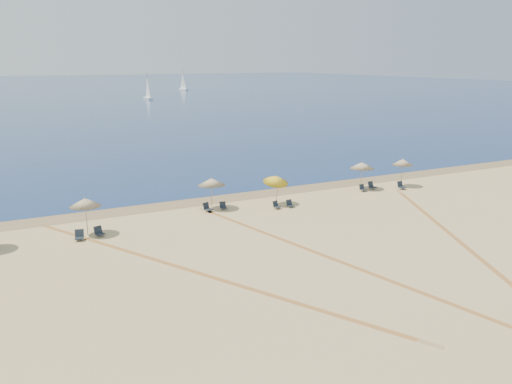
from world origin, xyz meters
TOP-DOWN VIEW (x-y plane):
  - ground at (0.00, 0.00)m, footprint 160.00×160.00m
  - ocean at (0.00, 225.00)m, footprint 500.00×500.00m
  - wet_sand at (0.00, 24.00)m, footprint 500.00×500.00m
  - umbrella_1 at (-12.93, 19.27)m, footprint 2.04×2.04m
  - umbrella_2 at (-3.16, 21.39)m, footprint 2.15×2.17m
  - umbrella_3 at (1.84, 20.13)m, footprint 2.01×2.08m
  - umbrella_4 at (11.29, 21.36)m, footprint 2.17×2.17m
  - umbrella_5 at (15.23, 20.49)m, footprint 1.86×1.86m
  - chair_2 at (-13.59, 18.39)m, footprint 0.69×0.76m
  - chair_3 at (-12.30, 18.65)m, footprint 0.69×0.75m
  - chair_4 at (-3.76, 20.84)m, footprint 0.77×0.83m
  - chair_5 at (-2.45, 20.82)m, footprint 0.54×0.62m
  - chair_6 at (1.36, 19.14)m, footprint 0.62×0.68m
  - chair_7 at (2.51, 19.04)m, footprint 0.51×0.59m
  - chair_8 at (10.91, 20.62)m, footprint 0.52×0.61m
  - chair_9 at (12.10, 20.83)m, footprint 0.70×0.78m
  - chair_10 at (14.50, 19.69)m, footprint 0.64×0.73m
  - sailboat_1 at (24.96, 140.77)m, footprint 1.53×5.44m
  - sailboat_3 at (50.67, 183.06)m, footprint 2.43×5.40m
  - tire_tracks at (-0.78, 8.43)m, footprint 55.03×43.12m

SIDE VIEW (x-z plane):
  - ground at x=0.00m, z-range 0.00..0.00m
  - tire_tracks at x=-0.78m, z-range 0.00..0.00m
  - wet_sand at x=0.00m, z-range 0.00..0.00m
  - ocean at x=0.00m, z-range 0.01..0.01m
  - chair_7 at x=2.51m, z-range -0.04..0.55m
  - chair_6 at x=1.36m, z-range -0.04..0.55m
  - chair_5 at x=-2.45m, z-range -0.04..0.56m
  - chair_8 at x=10.91m, z-range -0.04..0.57m
  - chair_3 at x=-12.30m, z-range -0.04..0.61m
  - chair_2 at x=-13.59m, z-range -0.04..0.64m
  - chair_4 at x=-3.76m, z-range -0.04..0.64m
  - chair_9 at x=12.10m, z-range -0.04..0.66m
  - chair_10 at x=14.50m, z-range -0.04..0.66m
  - umbrella_3 at x=1.84m, z-range 0.79..3.44m
  - umbrella_2 at x=-3.16m, z-range 0.91..3.41m
  - umbrella_4 at x=11.29m, z-range 0.91..3.42m
  - umbrella_1 at x=-12.93m, z-range 0.94..3.52m
  - umbrella_5 at x=15.23m, z-range 0.97..3.59m
  - sailboat_3 at x=50.67m, z-range -1.54..6.26m
  - sailboat_1 at x=24.96m, z-range -1.59..6.45m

